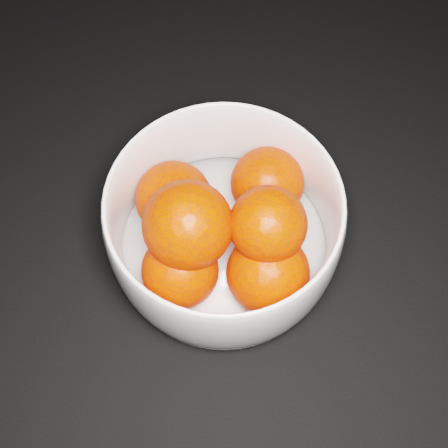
{
  "coord_description": "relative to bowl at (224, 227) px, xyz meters",
  "views": [
    {
      "loc": [
        0.25,
        0.02,
        0.5
      ],
      "look_at": [
        0.25,
        0.25,
        0.05
      ],
      "focal_mm": 50.0,
      "sensor_mm": 36.0,
      "label": 1
    }
  ],
  "objects": [
    {
      "name": "orange_pile",
      "position": [
        -0.0,
        -0.01,
        0.01
      ],
      "size": [
        0.14,
        0.15,
        0.1
      ],
      "color": "red",
      "rests_on": "bowl"
    },
    {
      "name": "bowl",
      "position": [
        0.0,
        0.0,
        0.0
      ],
      "size": [
        0.19,
        0.19,
        0.09
      ],
      "rotation": [
        0.0,
        0.0,
        -0.16
      ],
      "color": "silver",
      "rests_on": "ground"
    }
  ]
}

